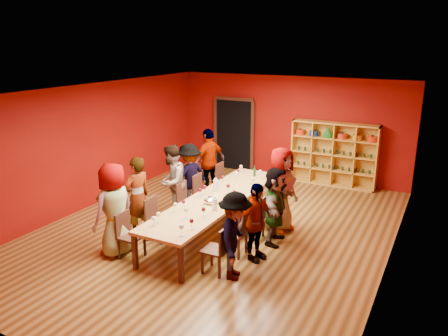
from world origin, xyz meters
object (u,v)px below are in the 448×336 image
Objects in this scene: person_left_4 at (209,162)px; chair_person_right_3 at (268,206)px; chair_person_left_1 at (155,217)px; person_right_3 at (281,190)px; chair_person_left_4 at (223,178)px; chair_person_left_2 at (186,200)px; chair_person_right_1 at (238,231)px; chair_person_right_0 at (219,248)px; person_right_0 at (235,236)px; shelving_unit at (334,151)px; wine_bottle at (254,172)px; person_right_2 at (275,206)px; person_right_1 at (255,222)px; tasting_table at (217,200)px; person_left_3 at (189,176)px; person_left_2 at (172,182)px; spittoon_bowl at (211,200)px; chair_person_left_0 at (128,233)px; person_left_0 at (114,210)px; chair_person_left_3 at (201,191)px; chair_person_right_2 at (256,216)px; person_left_1 at (137,197)px.

person_left_4 is 2.64m from chair_person_right_3.
person_right_3 is at bearing 38.28° from chair_person_left_1.
chair_person_left_1 is at bearing -90.00° from chair_person_left_4.
chair_person_left_2 is 1.00× the size of chair_person_right_1.
chair_person_right_1 is at bearing 4.99° from chair_person_left_1.
chair_person_left_2 is at bearing 121.51° from person_right_3.
person_right_0 is (0.30, 0.00, 0.29)m from chair_person_right_0.
chair_person_right_0 is (-0.49, -5.90, -0.49)m from shelving_unit.
chair_person_right_0 is 3.48m from wine_bottle.
person_right_3 is (-0.14, 0.64, 0.12)m from person_right_2.
person_right_1 is at bearing 168.87° from person_right_2.
wine_bottle is at bearing 28.33° from person_right_2.
person_left_3 is at bearing 145.27° from tasting_table.
person_left_2 is 1.84m from person_left_4.
spittoon_bowl is (1.32, -0.52, -0.05)m from person_left_2.
chair_person_left_0 is at bearing 25.91° from person_left_3.
chair_person_left_2 is (0.00, 1.15, 0.00)m from chair_person_left_1.
person_left_4 is 3.63m from chair_person_right_1.
shelving_unit is at bearing 85.29° from chair_person_right_0.
chair_person_left_4 is at bearing 41.53° from person_right_2.
chair_person_right_0 is 1.69m from person_right_2.
person_left_0 is at bearing -98.24° from chair_person_left_2.
chair_person_right_0 is (2.11, 0.27, -0.41)m from person_left_0.
chair_person_left_4 is 3.08× the size of spittoon_bowl.
person_left_2 is 1.94× the size of chair_person_left_3.
chair_person_left_0 is 2.08m from person_left_2.
chair_person_right_1 is (0.91, -0.82, -0.20)m from tasting_table.
person_right_1 is (2.17, 0.16, 0.26)m from chair_person_left_1.
chair_person_left_3 is 1.59m from spittoon_bowl.
chair_person_right_3 reaches higher than tasting_table.
wine_bottle is (1.36, 1.62, -0.01)m from person_left_2.
chair_person_left_0 is 0.51m from person_left_0.
person_left_2 is at bearing -129.98° from wine_bottle.
person_left_1 is at bearing -155.89° from chair_person_right_2.
person_right_3 reaches higher than person_left_3.
chair_person_left_0 and chair_person_right_0 have the same top height.
person_left_2 is (-1.28, 0.16, 0.16)m from tasting_table.
person_left_2 is at bearing -180.00° from chair_person_left_2.
person_right_1 is (2.17, -2.82, 0.26)m from chair_person_left_4.
spittoon_bowl is at bearing 25.50° from person_right_0.
chair_person_right_2 is (0.00, 0.85, 0.00)m from chair_person_right_1.
person_right_3 is (2.09, 2.52, 0.43)m from chair_person_left_0.
person_right_0 is 1.69m from spittoon_bowl.
chair_person_left_0 is at bearing 158.28° from person_right_3.
person_left_4 is 0.96× the size of person_right_3.
spittoon_bowl is at bearing 147.16° from person_left_0.
chair_person_left_4 is 1.00× the size of chair_person_right_1.
chair_person_right_3 is at bearing 90.00° from chair_person_right_0.
person_right_2 is 5.53× the size of spittoon_bowl.
person_right_2 is (0.41, 1.61, 0.30)m from chair_person_right_0.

